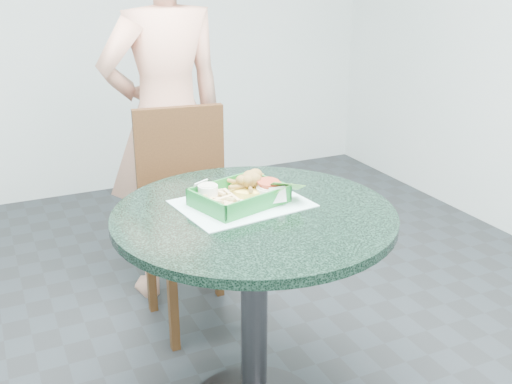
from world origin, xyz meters
name	(u,v)px	position (x,y,z in m)	size (l,w,h in m)	color
cafe_table	(254,265)	(0.00, 0.00, 0.58)	(0.88, 0.88, 0.75)	#2F2F32
dining_chair	(189,203)	(0.03, 0.72, 0.53)	(0.38, 0.38, 0.93)	#43281E
diner_person	(166,102)	(0.03, 0.99, 0.91)	(0.67, 0.44, 1.83)	tan
placemat	(242,209)	(-0.01, 0.07, 0.75)	(0.40, 0.30, 0.00)	silver
food_basket	(239,205)	(-0.02, 0.07, 0.77)	(0.27, 0.20, 0.05)	#18732B
crab_sandwich	(255,189)	(0.05, 0.10, 0.80)	(0.13, 0.13, 0.08)	#E5C546
fries_pile	(219,199)	(-0.08, 0.09, 0.79)	(0.11, 0.13, 0.05)	#F2CF89
sauce_ramekin	(209,193)	(-0.10, 0.13, 0.80)	(0.06, 0.06, 0.04)	white
garnish_cup	(275,197)	(0.08, 0.02, 0.79)	(0.13, 0.13, 0.05)	white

